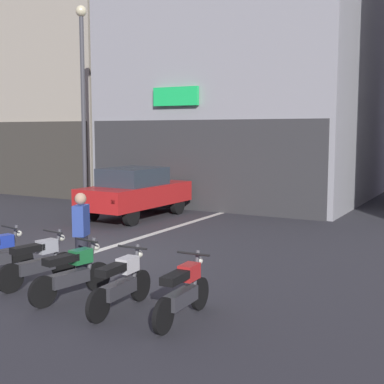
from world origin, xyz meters
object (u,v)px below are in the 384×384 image
(person_by_motorcycles, at_px, (81,236))
(motorcycle_red_row_rightmost, at_px, (183,291))
(motorcycle_white_row_right_mid, at_px, (121,282))
(motorcycle_silver_row_left_mid, at_px, (38,261))
(motorcycle_green_row_centre, at_px, (72,272))
(car_red_crossing_near, at_px, (135,191))
(street_lamp, at_px, (83,90))

(person_by_motorcycles, bearing_deg, motorcycle_red_row_rightmost, -18.72)
(motorcycle_white_row_right_mid, xyz_separation_m, person_by_motorcycles, (-1.69, 1.03, 0.40))
(motorcycle_silver_row_left_mid, height_order, person_by_motorcycles, person_by_motorcycles)
(motorcycle_green_row_centre, bearing_deg, car_red_crossing_near, 118.02)
(motorcycle_white_row_right_mid, bearing_deg, person_by_motorcycles, 148.57)
(street_lamp, xyz_separation_m, motorcycle_green_row_centre, (5.81, -7.13, -3.71))
(street_lamp, xyz_separation_m, motorcycle_red_row_rightmost, (7.97, -7.11, -3.71))
(car_red_crossing_near, xyz_separation_m, street_lamp, (-1.89, -0.25, 3.29))
(car_red_crossing_near, height_order, motorcycle_red_row_rightmost, car_red_crossing_near)
(motorcycle_red_row_rightmost, bearing_deg, motorcycle_white_row_right_mid, -174.93)
(motorcycle_green_row_centre, bearing_deg, motorcycle_white_row_right_mid, -4.07)
(motorcycle_silver_row_left_mid, bearing_deg, person_by_motorcycles, 55.12)
(person_by_motorcycles, bearing_deg, motorcycle_silver_row_left_mid, -124.88)
(motorcycle_white_row_right_mid, bearing_deg, car_red_crossing_near, 123.85)
(motorcycle_silver_row_left_mid, distance_m, motorcycle_red_row_rightmost, 3.24)
(car_red_crossing_near, bearing_deg, motorcycle_white_row_right_mid, -56.15)
(street_lamp, bearing_deg, motorcycle_red_row_rightmost, -41.77)
(motorcycle_silver_row_left_mid, xyz_separation_m, motorcycle_green_row_centre, (1.08, -0.30, 0.00))
(car_red_crossing_near, bearing_deg, motorcycle_green_row_centre, -61.98)
(street_lamp, bearing_deg, motorcycle_green_row_centre, -50.82)
(car_red_crossing_near, height_order, motorcycle_white_row_right_mid, car_red_crossing_near)
(motorcycle_green_row_centre, height_order, motorcycle_white_row_right_mid, same)
(motorcycle_white_row_right_mid, distance_m, person_by_motorcycles, 2.02)
(street_lamp, relative_size, motorcycle_silver_row_left_mid, 4.14)
(street_lamp, distance_m, person_by_motorcycles, 8.73)
(car_red_crossing_near, height_order, motorcycle_silver_row_left_mid, car_red_crossing_near)
(street_lamp, relative_size, motorcycle_white_row_right_mid, 4.11)
(street_lamp, xyz_separation_m, motorcycle_white_row_right_mid, (6.89, -7.21, -3.71))
(motorcycle_green_row_centre, distance_m, person_by_motorcycles, 1.21)
(motorcycle_silver_row_left_mid, xyz_separation_m, motorcycle_red_row_rightmost, (3.23, -0.28, 0.00))
(motorcycle_silver_row_left_mid, distance_m, person_by_motorcycles, 0.90)
(motorcycle_green_row_centre, height_order, person_by_motorcycles, person_by_motorcycles)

